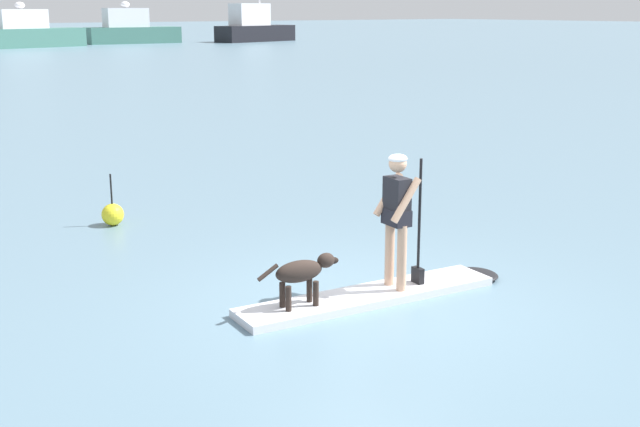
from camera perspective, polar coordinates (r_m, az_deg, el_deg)
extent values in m
plane|color=slate|center=(10.25, 3.31, -5.98)|extent=(400.00, 400.00, 0.00)
cube|color=silver|center=(10.24, 3.31, -5.72)|extent=(3.47, 1.02, 0.10)
ellipsoid|color=black|center=(11.22, 10.67, -4.16)|extent=(0.62, 0.68, 0.10)
cylinder|color=tan|center=(10.41, 4.81, -2.72)|extent=(0.12, 0.12, 0.83)
cylinder|color=tan|center=(10.21, 5.64, -3.08)|extent=(0.12, 0.12, 0.83)
cube|color=black|center=(10.18, 5.29, -0.23)|extent=(0.26, 0.38, 0.20)
cube|color=black|center=(10.13, 5.31, 0.90)|extent=(0.24, 0.36, 0.57)
sphere|color=tan|center=(10.04, 5.37, 3.44)|extent=(0.22, 0.22, 0.22)
ellipsoid|color=white|center=(10.02, 5.38, 3.78)|extent=(0.23, 0.23, 0.11)
cylinder|color=tan|center=(10.27, 4.71, 1.33)|extent=(0.43, 0.13, 0.54)
cylinder|color=tan|center=(9.97, 5.94, 0.92)|extent=(0.43, 0.13, 0.54)
cylinder|color=black|center=(10.40, 6.85, -0.57)|extent=(0.04, 0.04, 1.60)
cube|color=black|center=(10.60, 6.74, -4.24)|extent=(0.10, 0.19, 0.20)
ellipsoid|color=#2D231E|center=(9.62, -1.46, -4.00)|extent=(0.62, 0.28, 0.26)
ellipsoid|color=#2D231E|center=(9.76, 0.41, -3.24)|extent=(0.24, 0.18, 0.18)
ellipsoid|color=black|center=(9.82, 0.96, -3.25)|extent=(0.13, 0.09, 0.08)
cylinder|color=#2D231E|center=(9.43, -3.61, -4.08)|extent=(0.27, 0.08, 0.18)
cylinder|color=#2D231E|center=(9.85, -0.73, -5.27)|extent=(0.07, 0.07, 0.30)
cylinder|color=#2D231E|center=(9.72, -0.29, -5.52)|extent=(0.07, 0.07, 0.30)
cylinder|color=#2D231E|center=(9.69, -2.61, -5.61)|extent=(0.07, 0.07, 0.30)
cylinder|color=#2D231E|center=(9.56, -2.18, -5.88)|extent=(0.07, 0.07, 0.30)
cube|color=#3F7266|center=(81.81, -19.28, 11.33)|extent=(10.44, 4.66, 1.70)
cube|color=silver|center=(81.55, -19.90, 12.48)|extent=(4.86, 2.84, 1.70)
ellipsoid|color=white|center=(81.55, -19.97, 13.32)|extent=(0.90, 0.90, 0.60)
cube|color=#3F7266|center=(88.52, -12.73, 11.88)|extent=(9.64, 3.26, 1.63)
cube|color=silver|center=(88.20, -13.22, 12.99)|extent=(4.39, 2.26, 1.88)
ellipsoid|color=white|center=(88.20, -13.27, 13.83)|extent=(0.90, 0.90, 0.60)
cube|color=black|center=(91.63, -4.43, 12.25)|extent=(10.20, 4.99, 1.69)
cube|color=silver|center=(91.21, -4.86, 13.48)|extent=(4.79, 3.02, 2.30)
cylinder|color=silver|center=(91.21, -4.86, 13.51)|extent=(3.38, 0.98, 0.14)
sphere|color=yellow|center=(14.08, -14.07, -0.07)|extent=(0.36, 0.36, 0.36)
cylinder|color=black|center=(13.99, -14.18, 1.65)|extent=(0.03, 0.03, 0.50)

